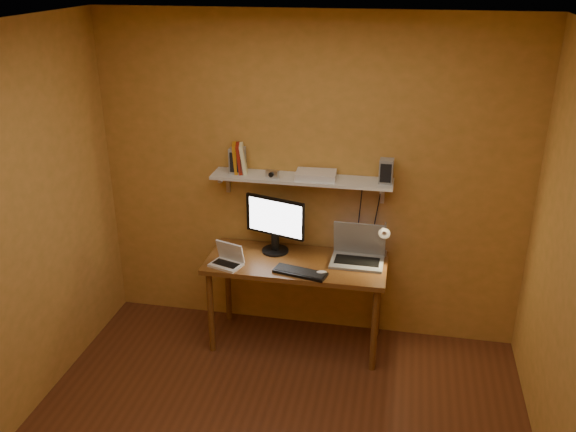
% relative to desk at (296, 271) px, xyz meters
% --- Properties ---
extents(room, '(3.44, 3.24, 2.64)m').
position_rel_desk_xyz_m(room, '(0.04, -1.28, 0.64)').
color(room, '#5A2C17').
rests_on(room, ground).
extents(desk, '(1.40, 0.60, 0.75)m').
position_rel_desk_xyz_m(desk, '(0.00, 0.00, 0.00)').
color(desk, brown).
rests_on(desk, ground).
extents(wall_shelf, '(1.40, 0.25, 0.21)m').
position_rel_desk_xyz_m(wall_shelf, '(0.00, 0.19, 0.69)').
color(wall_shelf, silver).
rests_on(wall_shelf, room).
extents(monitor, '(0.49, 0.27, 0.46)m').
position_rel_desk_xyz_m(monitor, '(-0.20, 0.13, 0.34)').
color(monitor, black).
rests_on(monitor, desk).
extents(laptop, '(0.41, 0.30, 0.30)m').
position_rel_desk_xyz_m(laptop, '(0.47, 0.11, 0.16)').
color(laptop, gray).
rests_on(laptop, desk).
extents(netbook, '(0.28, 0.24, 0.18)m').
position_rel_desk_xyz_m(netbook, '(-0.51, -0.16, 0.14)').
color(netbook, silver).
rests_on(netbook, desk).
extents(keyboard, '(0.42, 0.22, 0.02)m').
position_rel_desk_xyz_m(keyboard, '(0.07, -0.20, 0.10)').
color(keyboard, black).
rests_on(keyboard, desk).
extents(mouse, '(0.10, 0.08, 0.03)m').
position_rel_desk_xyz_m(mouse, '(0.22, -0.18, 0.10)').
color(mouse, silver).
rests_on(mouse, desk).
extents(desk_lamp, '(0.09, 0.23, 0.38)m').
position_rel_desk_xyz_m(desk_lamp, '(0.66, 0.13, 0.29)').
color(desk_lamp, silver).
rests_on(desk_lamp, desk).
extents(speaker_left, '(0.11, 0.11, 0.20)m').
position_rel_desk_xyz_m(speaker_left, '(-0.51, 0.20, 0.81)').
color(speaker_left, gray).
rests_on(speaker_left, wall_shelf).
extents(speaker_right, '(0.10, 0.10, 0.18)m').
position_rel_desk_xyz_m(speaker_right, '(0.64, 0.19, 0.80)').
color(speaker_right, gray).
rests_on(speaker_right, wall_shelf).
extents(books, '(0.15, 0.16, 0.23)m').
position_rel_desk_xyz_m(books, '(-0.50, 0.21, 0.82)').
color(books, '#BC7210').
rests_on(books, wall_shelf).
extents(shelf_camera, '(0.11, 0.07, 0.06)m').
position_rel_desk_xyz_m(shelf_camera, '(-0.21, 0.13, 0.74)').
color(shelf_camera, silver).
rests_on(shelf_camera, wall_shelf).
extents(router, '(0.31, 0.22, 0.05)m').
position_rel_desk_xyz_m(router, '(0.11, 0.20, 0.74)').
color(router, silver).
rests_on(router, wall_shelf).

